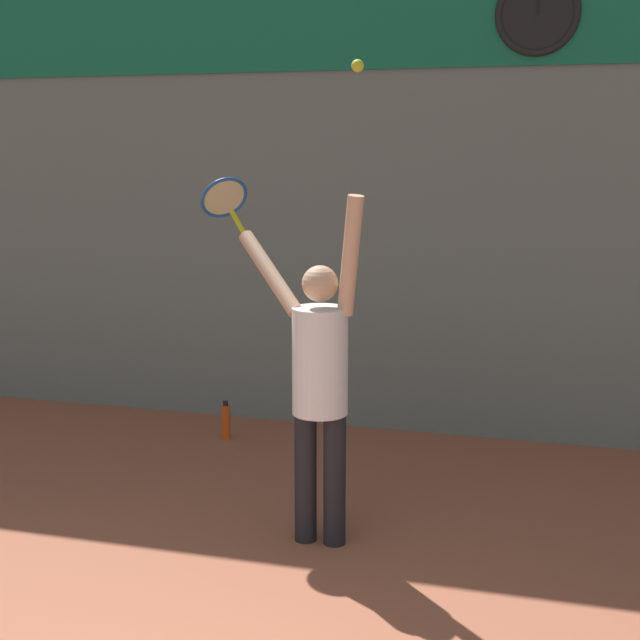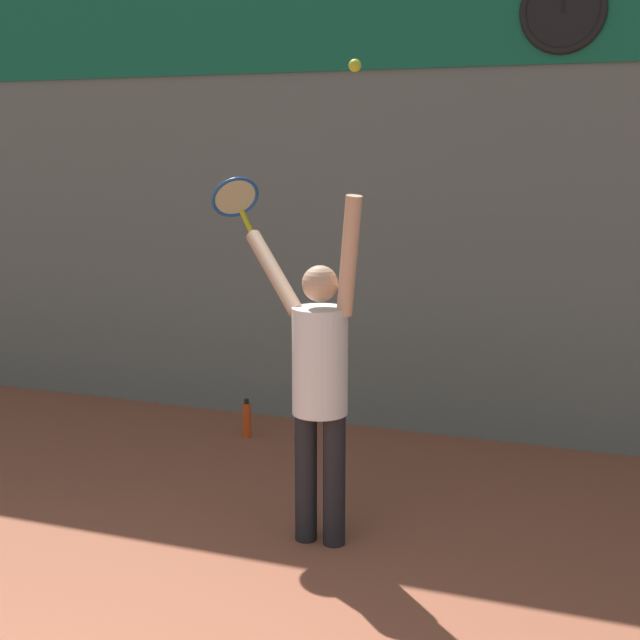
{
  "view_description": "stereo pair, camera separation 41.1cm",
  "coord_description": "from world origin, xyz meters",
  "px_view_note": "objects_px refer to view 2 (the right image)",
  "views": [
    {
      "loc": [
        1.78,
        -1.57,
        2.27
      ],
      "look_at": [
        0.46,
        3.15,
        1.33
      ],
      "focal_mm": 50.0,
      "sensor_mm": 36.0,
      "label": 1
    },
    {
      "loc": [
        2.17,
        -1.44,
        2.27
      ],
      "look_at": [
        0.46,
        3.15,
        1.33
      ],
      "focal_mm": 50.0,
      "sensor_mm": 36.0,
      "label": 2
    }
  ],
  "objects_px": {
    "scoreboard_clock": "(563,10)",
    "tennis_ball": "(355,65)",
    "water_bottle": "(247,419)",
    "tennis_racket": "(236,200)",
    "tennis_player": "(319,375)"
  },
  "relations": [
    {
      "from": "tennis_ball",
      "to": "water_bottle",
      "type": "xyz_separation_m",
      "value": [
        -1.46,
        1.73,
        -2.55
      ]
    },
    {
      "from": "tennis_ball",
      "to": "tennis_racket",
      "type": "bearing_deg",
      "value": 146.59
    },
    {
      "from": "tennis_player",
      "to": "tennis_ball",
      "type": "distance_m",
      "value": 1.7
    },
    {
      "from": "scoreboard_clock",
      "to": "tennis_ball",
      "type": "relative_size",
      "value": 9.33
    },
    {
      "from": "water_bottle",
      "to": "tennis_ball",
      "type": "bearing_deg",
      "value": -49.78
    },
    {
      "from": "scoreboard_clock",
      "to": "tennis_player",
      "type": "bearing_deg",
      "value": -115.35
    },
    {
      "from": "tennis_racket",
      "to": "tennis_ball",
      "type": "distance_m",
      "value": 1.41
    },
    {
      "from": "tennis_player",
      "to": "water_bottle",
      "type": "xyz_separation_m",
      "value": [
        -1.22,
        1.61,
        -0.86
      ]
    },
    {
      "from": "tennis_racket",
      "to": "water_bottle",
      "type": "relative_size",
      "value": 1.36
    },
    {
      "from": "tennis_player",
      "to": "water_bottle",
      "type": "relative_size",
      "value": 6.54
    },
    {
      "from": "scoreboard_clock",
      "to": "tennis_racket",
      "type": "xyz_separation_m",
      "value": [
        -1.8,
        -1.63,
        -1.28
      ]
    },
    {
      "from": "scoreboard_clock",
      "to": "tennis_ball",
      "type": "height_order",
      "value": "scoreboard_clock"
    },
    {
      "from": "tennis_racket",
      "to": "water_bottle",
      "type": "distance_m",
      "value": 2.15
    },
    {
      "from": "scoreboard_clock",
      "to": "tennis_racket",
      "type": "distance_m",
      "value": 2.74
    },
    {
      "from": "tennis_racket",
      "to": "water_bottle",
      "type": "height_order",
      "value": "tennis_racket"
    }
  ]
}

